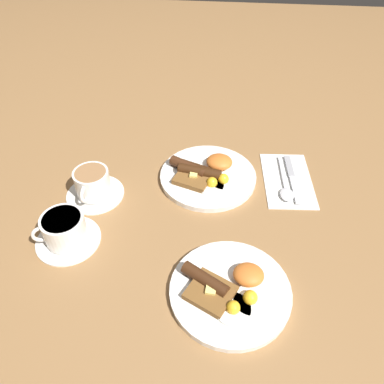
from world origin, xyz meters
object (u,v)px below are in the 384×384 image
Objects in this scene: breakfast_plate_near at (207,174)px; knife at (292,176)px; teacup_near at (93,185)px; teacup_far at (65,231)px; spoon at (286,190)px; breakfast_plate_far at (230,290)px.

breakfast_plate_near is 0.23m from knife.
teacup_near reaches higher than breakfast_plate_near.
teacup_near is at bearing -96.79° from teacup_far.
teacup_near is 1.00× the size of teacup_far.
spoon is at bearing -157.11° from teacup_far.
knife is at bearing -173.54° from breakfast_plate_near.
teacup_far is at bearing 83.21° from teacup_near.
teacup_far is 0.76× the size of knife.
breakfast_plate_far reaches higher than knife.
breakfast_plate_far reaches higher than spoon.
knife is (-0.53, -0.27, -0.03)m from teacup_far.
breakfast_plate_far is at bearing -27.25° from knife.
breakfast_plate_far is 1.28× the size of knife.
breakfast_plate_near is at bearing -87.90° from knife.
teacup_near is (0.35, -0.25, 0.02)m from breakfast_plate_far.
breakfast_plate_far is 0.40m from knife.
teacup_far reaches higher than breakfast_plate_far.
teacup_far is at bearing 39.51° from breakfast_plate_near.
knife is 1.05× the size of spoon.
breakfast_plate_far is 1.67× the size of teacup_far.
teacup_far reaches higher than spoon.
spoon is (-0.51, -0.21, -0.03)m from teacup_far.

